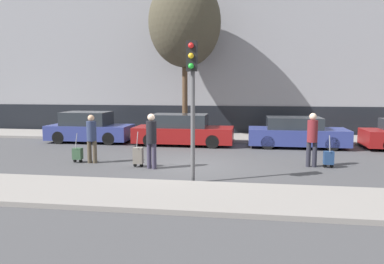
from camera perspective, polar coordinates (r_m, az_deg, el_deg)
ground_plane at (r=12.94m, az=-0.47°, el=-5.15°), size 80.00×80.00×0.00m
sidewalk_near at (r=9.35m, az=-4.13°, el=-9.54°), size 28.00×2.50×0.12m
sidewalk_far at (r=19.77m, az=2.71°, el=-0.77°), size 28.00×3.00×0.12m
building_facade at (r=23.34m, az=3.71°, el=15.58°), size 28.00×2.65×12.47m
parked_car_0 at (r=18.98m, az=-15.40°, el=0.57°), size 4.02×1.74×1.48m
parked_car_1 at (r=17.40m, az=-1.45°, el=0.21°), size 4.58×1.76×1.44m
parked_car_2 at (r=17.38m, az=15.63°, el=-0.16°), size 4.32×1.77×1.35m
pedestrian_left at (r=13.69m, az=-15.05°, el=-0.56°), size 0.35×0.34×1.72m
trolley_left at (r=14.02m, az=-17.04°, el=-3.18°), size 0.34×0.29×1.07m
pedestrian_center at (r=12.36m, az=-6.21°, el=-0.82°), size 0.34×0.34×1.83m
trolley_center at (r=12.78m, az=-8.21°, el=-3.58°), size 0.34×0.29×1.21m
pedestrian_right at (r=13.20m, az=17.85°, el=-0.62°), size 0.35×0.34×1.83m
trolley_right at (r=13.36m, az=20.10°, el=-3.72°), size 0.34×0.29×1.10m
traffic_light at (r=10.25m, az=0.03°, el=7.37°), size 0.28×0.47×3.92m
bare_tree_near_crossing at (r=20.07m, az=-1.12°, el=16.29°), size 3.74×3.74×8.16m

